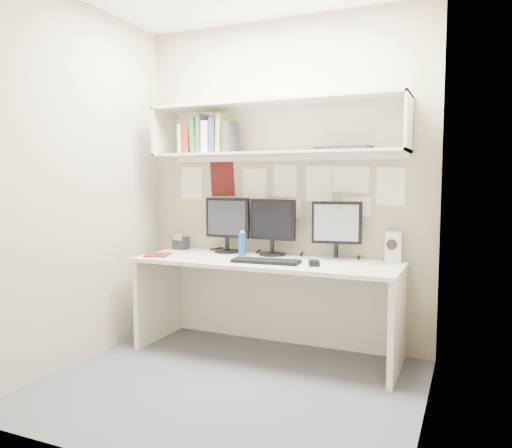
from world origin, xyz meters
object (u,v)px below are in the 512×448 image
at_px(monitor_left, 227,222).
at_px(maroon_notebook, 158,255).
at_px(desk, 266,307).
at_px(speaker, 393,247).
at_px(desk_phone, 181,243).
at_px(monitor_center, 273,225).
at_px(keyboard, 266,261).
at_px(monitor_right, 337,228).

bearing_deg(monitor_left, maroon_notebook, -137.58).
distance_m(desk, maroon_notebook, 0.95).
bearing_deg(speaker, maroon_notebook, -176.94).
distance_m(maroon_notebook, desk_phone, 0.38).
bearing_deg(monitor_left, desk, -26.41).
bearing_deg(desk, speaker, 16.91).
height_order(monitor_left, speaker, monitor_left).
bearing_deg(speaker, monitor_center, 172.19).
height_order(speaker, desk_phone, speaker).
bearing_deg(monitor_center, monitor_left, -176.03).
height_order(keyboard, desk_phone, desk_phone).
bearing_deg(desk_phone, monitor_left, 5.02).
xyz_separation_m(monitor_right, maroon_notebook, (-1.34, -0.39, -0.23)).
relative_size(monitor_left, desk_phone, 3.18).
bearing_deg(monitor_center, keyboard, -71.50).
height_order(keyboard, speaker, speaker).
relative_size(keyboard, desk_phone, 3.45).
relative_size(desk, monitor_center, 4.49).
relative_size(monitor_right, maroon_notebook, 2.06).
bearing_deg(monitor_center, maroon_notebook, -150.99).
xyz_separation_m(monitor_center, desk_phone, (-0.85, -0.00, -0.19)).
height_order(desk, maroon_notebook, maroon_notebook).
bearing_deg(maroon_notebook, monitor_left, 25.18).
height_order(monitor_right, keyboard, monitor_right).
relative_size(monitor_right, speaker, 1.96).
xyz_separation_m(monitor_left, keyboard, (0.50, -0.36, -0.24)).
height_order(keyboard, maroon_notebook, keyboard).
bearing_deg(desk, desk_phone, 166.44).
relative_size(desk, maroon_notebook, 9.44).
bearing_deg(monitor_center, monitor_right, 3.97).
distance_m(monitor_right, maroon_notebook, 1.42).
xyz_separation_m(keyboard, maroon_notebook, (-0.92, -0.02, -0.01)).
relative_size(maroon_notebook, desk_phone, 1.49).
bearing_deg(desk, monitor_left, 153.47).
bearing_deg(keyboard, desk_phone, 154.63).
relative_size(keyboard, maroon_notebook, 2.31).
height_order(monitor_right, speaker, monitor_right).
xyz_separation_m(speaker, desk_phone, (-1.78, -0.06, -0.06)).
bearing_deg(monitor_center, desk, -76.20).
bearing_deg(speaker, monitor_left, 171.25).
relative_size(monitor_left, keyboard, 0.92).
distance_m(monitor_center, monitor_right, 0.52).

